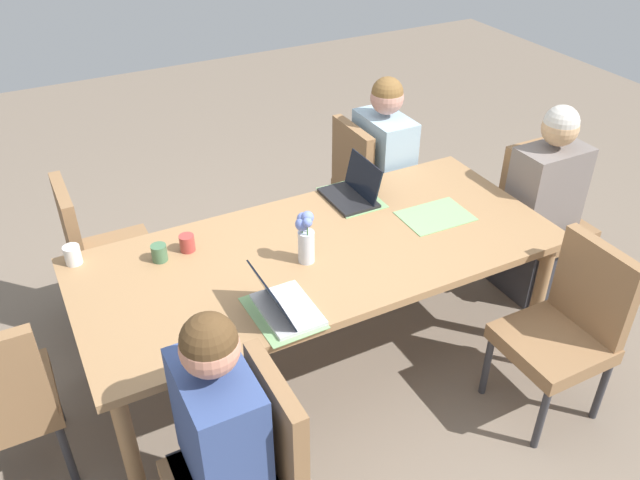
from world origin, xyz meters
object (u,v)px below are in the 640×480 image
Objects in this scene: coffee_mug_near_left at (73,255)px; coffee_mug_near_right at (187,243)px; chair_near_left_mid at (249,466)px; chair_near_right_far at (568,324)px; person_near_left_mid at (224,457)px; person_head_right_left_near at (541,214)px; chair_far_left_far at (367,181)px; coffee_mug_centre_left at (159,253)px; laptop_far_left_far at (353,191)px; chair_head_right_left_near at (539,210)px; flower_vase at (305,235)px; person_far_left_far at (382,179)px; chair_far_right_near at (99,248)px; dining_table at (320,259)px; laptop_near_left_mid at (283,305)px.

coffee_mug_near_right is at bearing -15.88° from coffee_mug_near_left.
chair_near_right_far is (1.61, 0.04, 0.00)m from chair_near_left_mid.
person_head_right_left_near is at bearing 18.42° from person_near_left_mid.
person_near_left_mid reaches higher than chair_far_left_far.
coffee_mug_near_left is at bearing 105.53° from chair_near_left_mid.
coffee_mug_centre_left is at bearing 89.32° from chair_near_left_mid.
person_head_right_left_near is 2.04m from coffee_mug_near_right.
chair_far_left_far is 2.81× the size of laptop_far_left_far.
chair_head_right_left_near is 1.00× the size of chair_far_left_far.
person_near_left_mid is 1.33× the size of chair_far_left_far.
chair_head_right_left_near is 1.00× the size of chair_near_left_mid.
chair_far_left_far is at bearing 50.92° from laptop_far_left_far.
coffee_mug_near_left is (-1.96, 1.22, 0.27)m from chair_near_right_far.
person_head_right_left_near is 2.35m from person_near_left_mid.
flower_vase is at bearing -26.51° from coffee_mug_near_left.
coffee_mug_centre_left is (-1.55, -0.49, 0.24)m from person_far_left_far.
chair_head_right_left_near is 1.64m from flower_vase.
chair_near_left_mid is 1.13m from coffee_mug_centre_left.
chair_far_right_near is 0.52m from coffee_mug_near_left.
person_far_left_far is 12.95× the size of coffee_mug_near_left.
chair_near_left_mid is 1.34m from coffee_mug_near_left.
chair_near_left_mid reaches higher than coffee_mug_near_left.
chair_near_right_far is at bearing -31.91° from coffee_mug_near_left.
person_far_left_far reaches higher than chair_near_left_mid.
chair_head_right_left_near reaches higher than coffee_mug_near_left.
flower_vase is 3.23× the size of coffee_mug_near_right.
person_far_left_far is (0.84, 0.76, -0.13)m from dining_table.
chair_near_right_far is 1.29m from flower_vase.
chair_near_left_mid is 0.10m from person_near_left_mid.
person_head_right_left_near reaches higher than laptop_near_left_mid.
chair_near_right_far is at bearing -66.07° from laptop_far_left_far.
chair_head_right_left_near reaches higher than coffee_mug_near_right.
chair_near_left_mid is 10.82× the size of coffee_mug_near_right.
person_near_left_mid reaches higher than coffee_mug_centre_left.
person_far_left_far is (-0.59, 0.79, 0.00)m from person_head_right_left_near.
flower_vase is 0.59m from coffee_mug_near_right.
person_head_right_left_near reaches higher than coffee_mug_centre_left.
laptop_near_left_mid is (-1.12, -1.17, 0.26)m from chair_far_left_far.
person_head_right_left_near is 1.33× the size of chair_near_left_mid.
person_near_left_mid is at bearing -134.46° from chair_far_left_far.
laptop_near_left_mid is (-1.25, 0.45, 0.26)m from chair_near_right_far.
chair_near_right_far reaches higher than coffee_mug_near_left.
dining_table is 2.60× the size of chair_far_right_near.
flower_vase is 0.70m from coffee_mug_centre_left.
dining_table is 1.50m from chair_head_right_left_near.
chair_far_right_near is (-1.76, 0.08, -0.03)m from person_far_left_far.
person_near_left_mid is at bearing -160.35° from chair_head_right_left_near.
person_near_left_mid is 3.73× the size of laptop_far_left_far.
chair_near_right_far is at bearing 1.44° from chair_near_left_mid.
person_far_left_far is (1.57, 1.60, 0.03)m from chair_near_left_mid.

